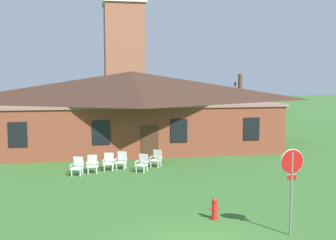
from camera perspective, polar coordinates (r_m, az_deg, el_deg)
The scene contains 11 objects.
brick_building at distance 31.18m, azimuth -4.89°, elevation 1.59°, with size 20.46×10.40×5.59m.
dome_tower at distance 53.05m, azimuth -6.01°, elevation 10.22°, with size 5.18×5.18×20.10m.
stop_sign at distance 14.20m, azimuth 16.53°, elevation -7.11°, with size 0.81×0.08×2.86m.
lawn_chair_by_porch at distance 22.71m, azimuth -12.23°, elevation -6.13°, with size 0.73×0.78×0.96m.
lawn_chair_near_door at distance 23.11m, azimuth -10.28°, elevation -5.88°, with size 0.64×0.67×0.96m.
lawn_chair_left_end at distance 23.60m, azimuth -8.08°, elevation -5.60°, with size 0.69×0.72×0.96m.
lawn_chair_middle at distance 23.87m, azimuth -6.35°, elevation -5.44°, with size 0.74×0.79×0.96m.
lawn_chair_right_end at distance 23.03m, azimuth -3.49°, elevation -5.83°, with size 0.83×0.86×0.96m.
lawn_chair_far_side at distance 24.29m, azimuth -1.57°, elevation -5.21°, with size 0.83×0.86×0.96m.
bare_tree_beside_building at distance 34.57m, azimuth 9.69°, elevation 1.92°, with size 1.55×1.43×5.41m.
fire_hydrant at distance 15.65m, azimuth 6.38°, elevation -11.98°, with size 0.36×0.28×0.79m.
Camera 1 is at (-3.17, -11.55, 5.16)m, focal length 44.69 mm.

